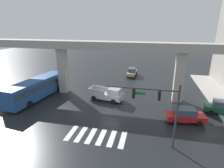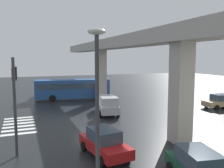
% 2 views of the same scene
% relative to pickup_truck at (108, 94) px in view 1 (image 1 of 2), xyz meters
% --- Properties ---
extents(ground_plane, '(120.00, 120.00, 0.00)m').
position_rel_pickup_truck_xyz_m(ground_plane, '(1.00, -2.76, -0.99)').
color(ground_plane, black).
extents(crosswalk_stripes, '(6.05, 2.80, 0.01)m').
position_rel_pickup_truck_xyz_m(crosswalk_stripes, '(1.00, -9.09, -0.98)').
color(crosswalk_stripes, silver).
rests_on(crosswalk_stripes, ground).
extents(elevated_overpass, '(50.06, 2.29, 8.49)m').
position_rel_pickup_truck_xyz_m(elevated_overpass, '(1.00, 1.96, 6.26)').
color(elevated_overpass, '#ADA89E').
rests_on(elevated_overpass, ground).
extents(pickup_truck, '(5.37, 2.84, 2.08)m').
position_rel_pickup_truck_xyz_m(pickup_truck, '(0.00, 0.00, 0.00)').
color(pickup_truck, '#A8AAAF').
rests_on(pickup_truck, ground).
extents(city_bus, '(3.84, 11.03, 2.99)m').
position_rel_pickup_truck_xyz_m(city_bus, '(-10.77, -1.55, 0.73)').
color(city_bus, '#234C8C').
rests_on(city_bus, ground).
extents(sedan_dark_green, '(4.55, 2.55, 1.72)m').
position_rel_pickup_truck_xyz_m(sedan_dark_green, '(15.29, -0.91, -0.14)').
color(sedan_dark_green, '#14472D').
rests_on(sedan_dark_green, ground).
extents(sedan_tan, '(2.10, 4.37, 1.72)m').
position_rel_pickup_truck_xyz_m(sedan_tan, '(2.00, 14.12, -0.14)').
color(sedan_tan, tan).
rests_on(sedan_tan, ground).
extents(sedan_red, '(4.49, 2.38, 1.72)m').
position_rel_pickup_truck_xyz_m(sedan_red, '(10.30, -4.02, -0.14)').
color(sedan_red, red).
rests_on(sedan_red, ground).
extents(traffic_signal_mast, '(6.49, 0.32, 6.20)m').
position_rel_pickup_truck_xyz_m(traffic_signal_mast, '(6.76, -9.19, 3.40)').
color(traffic_signal_mast, '#38383D').
rests_on(traffic_signal_mast, ground).
extents(fire_hydrant, '(0.24, 0.24, 0.85)m').
position_rel_pickup_truck_xyz_m(fire_hydrant, '(15.09, -0.48, -0.56)').
color(fire_hydrant, red).
rests_on(fire_hydrant, ground).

